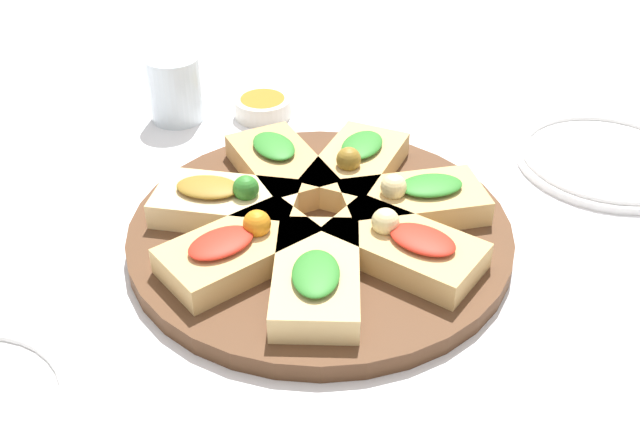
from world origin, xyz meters
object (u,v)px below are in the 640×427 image
serving_board (320,232)px  water_glass (175,88)px  plate_right (607,159)px  dipping_bowl (263,106)px

serving_board → water_glass: size_ratio=4.53×
plate_right → water_glass: bearing=133.6°
serving_board → dipping_bowl: size_ratio=5.20×
water_glass → dipping_bowl: bearing=-30.5°
water_glass → serving_board: bearing=-88.8°
water_glass → dipping_bowl: 0.13m
water_glass → dipping_bowl: water_glass is taller
water_glass → plate_right: bearing=-46.4°
plate_right → dipping_bowl: size_ratio=2.83×
serving_board → plate_right: (0.41, -0.07, -0.00)m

